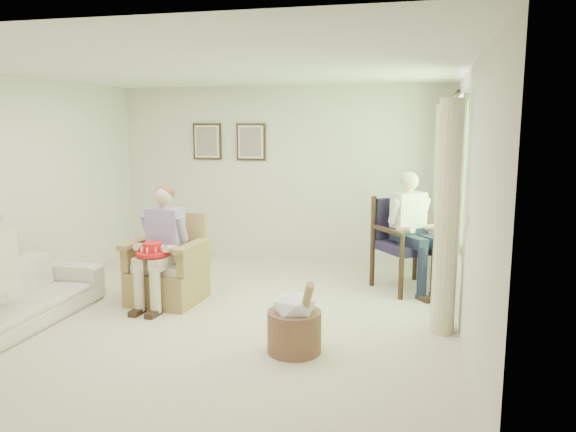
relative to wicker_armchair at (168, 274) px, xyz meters
The scene contains 18 objects.
floor 0.94m from the wicker_armchair, 30.43° to the right, with size 5.50×5.50×0.00m, color beige.
back_wall 2.62m from the wicker_armchair, 71.69° to the left, with size 5.00×0.04×2.60m, color silver.
front_wall 3.43m from the wicker_armchair, 76.60° to the right, with size 5.00×0.04×2.60m, color silver.
left_wall 2.04m from the wicker_armchair, 165.56° to the right, with size 0.04×5.50×2.60m, color silver.
right_wall 3.44m from the wicker_armchair, ahead, with size 0.04×5.50×2.60m, color silver.
ceiling 2.45m from the wicker_armchair, 30.43° to the right, with size 5.00×5.50×0.02m, color white.
window 3.55m from the wicker_armchair, 13.13° to the left, with size 0.13×2.50×1.63m.
curtain_left 3.21m from the wicker_armchair, ahead, with size 0.34×0.34×2.30m, color beige.
curtain_right 3.64m from the wicker_armchair, 29.26° to the left, with size 0.34×0.34×2.30m, color beige.
framed_print_left 2.72m from the wicker_armchair, 99.72° to the left, with size 0.45×0.05×0.55m.
framed_print_right 2.71m from the wicker_armchair, 82.15° to the left, with size 0.45×0.05×0.55m.
wicker_armchair is the anchor object (origin of this frame).
wood_armchair 3.00m from the wicker_armchair, 24.73° to the left, with size 0.73×0.69×1.13m.
sofa 1.64m from the wicker_armchair, 136.44° to the right, with size 0.82×2.09×0.61m, color #ECE5CC.
person_wicker 0.48m from the wicker_armchair, 90.00° to the right, with size 0.40×0.62×1.33m.
person_dark 2.96m from the wicker_armchair, 21.43° to the left, with size 0.40×0.62×1.45m.
red_hat 0.49m from the wicker_armchair, 92.45° to the right, with size 0.36×0.36×0.14m.
hatbox 2.08m from the wicker_armchair, 31.77° to the right, with size 0.56×0.56×0.73m.
Camera 1 is at (2.11, -5.38, 2.08)m, focal length 35.00 mm.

